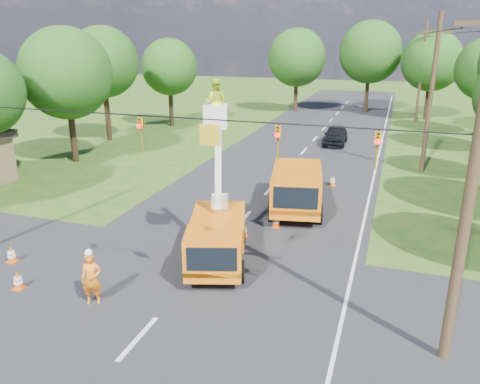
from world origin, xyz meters
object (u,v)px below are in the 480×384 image
(ground_worker, at_px, (92,279))
(traffic_cone_5, at_px, (11,254))
(traffic_cone_3, at_px, (276,220))
(tree_far_b, at_px, (370,52))
(pole_right_far, at_px, (421,72))
(tree_far_c, at_px, (432,61))
(traffic_cone_7, at_px, (333,180))
(pole_right_mid, at_px, (431,93))
(traffic_cone_2, at_px, (243,229))
(distant_car, at_px, (335,135))
(bucket_truck, at_px, (217,226))
(tree_far_a, at_px, (297,58))
(second_truck, at_px, (297,187))
(tree_left_e, at_px, (103,62))
(tree_left_d, at_px, (66,74))
(tree_left_f, at_px, (169,67))
(pole_right_near, at_px, (472,183))
(traffic_cone_4, at_px, (18,280))

(ground_worker, relative_size, traffic_cone_5, 2.62)
(traffic_cone_3, height_order, tree_far_b, tree_far_b)
(pole_right_far, relative_size, tree_far_c, 1.09)
(traffic_cone_7, relative_size, pole_right_mid, 0.07)
(traffic_cone_7, bearing_deg, traffic_cone_2, -107.23)
(pole_right_far, bearing_deg, traffic_cone_3, -101.78)
(tree_far_b, bearing_deg, traffic_cone_7, -89.35)
(distant_car, bearing_deg, traffic_cone_7, -84.82)
(pole_right_mid, bearing_deg, traffic_cone_3, -118.60)
(bucket_truck, xyz_separation_m, tree_far_a, (-5.41, 39.56, 4.67))
(pole_right_far, bearing_deg, ground_worker, -104.99)
(traffic_cone_5, bearing_deg, second_truck, 45.10)
(traffic_cone_7, bearing_deg, tree_left_e, 160.56)
(traffic_cone_5, xyz_separation_m, tree_left_d, (-7.72, 14.19, 5.77))
(ground_worker, bearing_deg, traffic_cone_7, 46.75)
(traffic_cone_7, distance_m, tree_far_b, 30.79)
(tree_left_d, bearing_deg, second_truck, -15.55)
(ground_worker, bearing_deg, tree_left_f, 88.91)
(distant_car, height_order, tree_far_a, tree_far_a)
(distant_car, distance_m, tree_far_c, 18.00)
(tree_far_a, bearing_deg, tree_left_d, -109.65)
(second_truck, relative_size, ground_worker, 3.59)
(bucket_truck, bearing_deg, tree_far_c, 59.40)
(distant_car, bearing_deg, pole_right_near, -77.88)
(traffic_cone_5, relative_size, tree_far_c, 0.08)
(traffic_cone_2, xyz_separation_m, tree_left_d, (-15.62, 8.89, 5.77))
(traffic_cone_2, bearing_deg, ground_worker, -113.84)
(traffic_cone_2, relative_size, pole_right_far, 0.07)
(bucket_truck, height_order, pole_right_far, pole_right_far)
(traffic_cone_7, bearing_deg, pole_right_near, -70.90)
(pole_right_mid, xyz_separation_m, tree_left_e, (-25.30, 2.00, 1.38))
(pole_right_near, bearing_deg, tree_far_c, 88.64)
(traffic_cone_3, xyz_separation_m, tree_left_e, (-18.54, 14.39, 6.13))
(tree_far_c, bearing_deg, traffic_cone_4, -109.30)
(bucket_truck, relative_size, tree_left_d, 0.77)
(tree_left_d, bearing_deg, traffic_cone_5, -61.47)
(second_truck, height_order, tree_left_d, tree_left_d)
(bucket_truck, relative_size, traffic_cone_4, 9.97)
(traffic_cone_4, bearing_deg, tree_left_e, 116.41)
(tree_far_b, bearing_deg, distant_car, -93.38)
(traffic_cone_3, height_order, traffic_cone_5, same)
(pole_right_mid, height_order, tree_left_d, pole_right_mid)
(traffic_cone_4, height_order, pole_right_far, pole_right_far)
(traffic_cone_4, relative_size, tree_left_f, 0.08)
(ground_worker, bearing_deg, distant_car, 57.96)
(bucket_truck, height_order, traffic_cone_2, bucket_truck)
(tree_far_b, bearing_deg, tree_left_f, -139.88)
(traffic_cone_2, bearing_deg, tree_far_b, 86.50)
(tree_left_d, distance_m, tree_far_c, 36.46)
(distant_car, relative_size, traffic_cone_3, 6.29)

